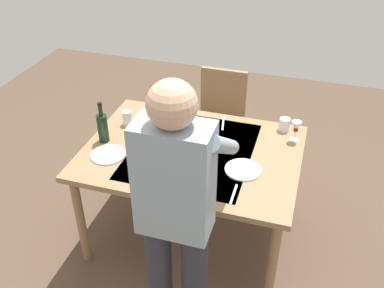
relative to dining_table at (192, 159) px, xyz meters
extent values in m
plane|color=brown|center=(0.00, 0.00, -0.70)|extent=(6.00, 6.00, 0.00)
cube|color=#93704C|center=(0.00, 0.00, 0.05)|extent=(1.43, 1.06, 0.04)
cube|color=beige|center=(0.00, 0.00, 0.07)|extent=(0.79, 0.90, 0.00)
cylinder|color=#93704C|center=(-0.65, -0.46, -0.33)|extent=(0.06, 0.06, 0.74)
cylinder|color=#93704C|center=(0.65, -0.46, -0.33)|extent=(0.06, 0.06, 0.74)
cylinder|color=#93704C|center=(-0.65, 0.46, -0.33)|extent=(0.06, 0.06, 0.74)
cylinder|color=#93704C|center=(0.65, 0.46, -0.33)|extent=(0.06, 0.06, 0.74)
cube|color=brown|center=(0.02, -0.83, -0.25)|extent=(0.40, 0.40, 0.04)
cube|color=#93704C|center=(0.02, -1.01, -0.01)|extent=(0.40, 0.04, 0.45)
cylinder|color=#93704C|center=(-0.15, -1.00, -0.48)|extent=(0.04, 0.04, 0.43)
cylinder|color=#93704C|center=(0.19, -1.00, -0.48)|extent=(0.04, 0.04, 0.43)
cylinder|color=#93704C|center=(-0.15, -0.66, -0.48)|extent=(0.04, 0.04, 0.43)
cylinder|color=#93704C|center=(0.19, -0.66, -0.48)|extent=(0.04, 0.04, 0.43)
cylinder|color=#2D2D38|center=(-0.06, 0.81, -0.26)|extent=(0.14, 0.14, 0.88)
cylinder|color=#2D2D38|center=(-0.26, 0.81, -0.26)|extent=(0.14, 0.14, 0.88)
cube|color=#8C9EAD|center=(-0.16, 0.81, 0.48)|extent=(0.36, 0.20, 0.60)
sphere|color=tan|center=(-0.16, 0.81, 0.88)|extent=(0.22, 0.22, 0.22)
cylinder|color=#8C9EAD|center=(0.01, 0.57, 0.55)|extent=(0.08, 0.52, 0.40)
cylinder|color=#8C9EAD|center=(-0.33, 0.57, 0.55)|extent=(0.08, 0.52, 0.40)
cylinder|color=black|center=(0.61, 0.07, 0.17)|extent=(0.07, 0.07, 0.20)
cylinder|color=black|center=(0.61, 0.07, 0.31)|extent=(0.03, 0.03, 0.08)
cylinder|color=black|center=(0.61, 0.07, 0.36)|extent=(0.03, 0.03, 0.02)
cylinder|color=white|center=(-0.64, -0.32, 0.08)|extent=(0.06, 0.06, 0.01)
cylinder|color=white|center=(-0.64, -0.32, 0.12)|extent=(0.01, 0.01, 0.07)
cone|color=white|center=(-0.64, -0.32, 0.19)|extent=(0.07, 0.07, 0.07)
cylinder|color=maroon|center=(-0.64, -0.32, 0.17)|extent=(0.03, 0.03, 0.03)
cylinder|color=silver|center=(-0.56, -0.44, 0.12)|extent=(0.08, 0.08, 0.09)
cylinder|color=silver|center=(0.55, -0.18, 0.13)|extent=(0.07, 0.07, 0.11)
cylinder|color=silver|center=(0.33, -0.10, 0.12)|extent=(0.07, 0.07, 0.10)
cylinder|color=silver|center=(0.00, 0.27, 0.10)|extent=(0.30, 0.30, 0.05)
cylinder|color=#C6562D|center=(0.00, 0.27, 0.13)|extent=(0.22, 0.22, 0.03)
cylinder|color=silver|center=(0.08, -0.23, 0.10)|extent=(0.18, 0.18, 0.05)
cylinder|color=#4C843D|center=(0.08, -0.23, 0.13)|extent=(0.13, 0.13, 0.03)
cylinder|color=silver|center=(0.32, 0.08, 0.10)|extent=(0.16, 0.16, 0.05)
cylinder|color=tan|center=(0.32, 0.08, 0.13)|extent=(0.12, 0.12, 0.03)
cylinder|color=silver|center=(-0.37, 0.12, 0.08)|extent=(0.23, 0.23, 0.01)
cylinder|color=silver|center=(0.51, 0.22, 0.08)|extent=(0.23, 0.23, 0.01)
cube|color=silver|center=(-0.12, -0.40, 0.08)|extent=(0.05, 0.20, 0.00)
cube|color=silver|center=(-0.37, 0.36, 0.08)|extent=(0.02, 0.18, 0.00)
camera|label=1|loc=(-0.70, 2.28, 1.75)|focal=40.69mm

